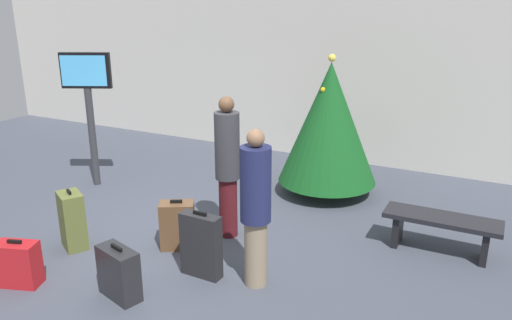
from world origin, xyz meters
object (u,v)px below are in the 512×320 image
traveller_1 (227,164)px  suitcase_2 (177,225)px  flight_info_kiosk (88,96)px  holiday_tree (329,123)px  suitcase_3 (18,264)px  suitcase_1 (72,221)px  waiting_bench (441,226)px  suitcase_0 (201,245)px  traveller_0 (256,206)px  suitcase_4 (119,273)px

traveller_1 → suitcase_2: (-0.40, -0.60, -0.70)m
flight_info_kiosk → suitcase_2: flight_info_kiosk is taller
holiday_tree → flight_info_kiosk: (-3.63, -1.40, 0.36)m
traveller_1 → suitcase_3: (-1.45, -2.12, -0.75)m
suitcase_1 → suitcase_2: size_ratio=1.19×
waiting_bench → suitcase_0: 2.97m
flight_info_kiosk → holiday_tree: bearing=21.0°
traveller_1 → suitcase_3: 2.67m
traveller_1 → suitcase_2: traveller_1 is taller
traveller_0 → suitcase_2: (-1.27, 0.31, -0.63)m
holiday_tree → suitcase_2: bearing=-111.6°
suitcase_2 → traveller_0: bearing=-13.7°
flight_info_kiosk → suitcase_3: 3.41m
suitcase_0 → suitcase_1: suitcase_0 is taller
suitcase_3 → suitcase_1: bearing=98.0°
suitcase_2 → suitcase_1: bearing=-153.4°
holiday_tree → suitcase_3: bearing=-116.8°
holiday_tree → suitcase_0: holiday_tree is taller
holiday_tree → suitcase_3: 4.76m
holiday_tree → traveller_1: holiday_tree is taller
holiday_tree → waiting_bench: bearing=-33.2°
waiting_bench → suitcase_4: (-2.88, -2.58, -0.08)m
waiting_bench → suitcase_3: size_ratio=2.54×
suitcase_3 → waiting_bench: bearing=35.7°
suitcase_4 → waiting_bench: bearing=41.9°
flight_info_kiosk → suitcase_4: 3.84m
flight_info_kiosk → suitcase_2: 3.12m
suitcase_1 → traveller_1: bearing=37.0°
suitcase_0 → suitcase_3: size_ratio=1.45×
traveller_1 → suitcase_2: 1.00m
holiday_tree → suitcase_4: 4.06m
suitcase_3 → traveller_0: bearing=27.5°
flight_info_kiosk → traveller_0: bearing=-22.1°
suitcase_1 → suitcase_4: suitcase_1 is taller
holiday_tree → flight_info_kiosk: holiday_tree is taller
waiting_bench → traveller_1: 2.78m
suitcase_0 → suitcase_1: 1.83m
traveller_1 → suitcase_2: bearing=-123.5°
flight_info_kiosk → suitcase_2: size_ratio=3.41×
flight_info_kiosk → suitcase_1: (1.40, -1.85, -1.16)m
flight_info_kiosk → waiting_bench: (5.57, 0.13, -1.17)m
suitcase_3 → flight_info_kiosk: bearing=118.9°
suitcase_3 → traveller_1: bearing=55.6°
suitcase_0 → suitcase_4: suitcase_0 is taller
traveller_0 → suitcase_1: size_ratio=2.29×
suitcase_2 → suitcase_3: 1.85m
suitcase_1 → suitcase_3: 0.94m
suitcase_0 → suitcase_4: bearing=-125.0°
waiting_bench → flight_info_kiosk: bearing=-178.7°
traveller_0 → suitcase_4: (-1.16, -0.89, -0.66)m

